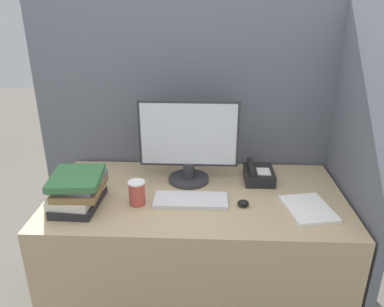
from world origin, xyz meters
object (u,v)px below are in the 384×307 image
monitor (189,144)px  mouse (243,203)px  coffee_cup (137,193)px  book_stack (78,190)px  desk_telephone (258,174)px  keyboard (191,200)px

monitor → mouse: 0.43m
mouse → coffee_cup: bearing=179.9°
coffee_cup → book_stack: size_ratio=0.40×
mouse → book_stack: size_ratio=0.18×
monitor → desk_telephone: bearing=2.6°
coffee_cup → book_stack: book_stack is taller
monitor → keyboard: monitor is taller
monitor → book_stack: bearing=-151.0°
book_stack → mouse: bearing=1.4°
monitor → book_stack: 0.61m
mouse → desk_telephone: bearing=69.8°
desk_telephone → monitor: bearing=-177.4°
monitor → mouse: size_ratio=9.43×
mouse → book_stack: 0.80m
monitor → keyboard: 0.31m
keyboard → monitor: bearing=95.2°
keyboard → book_stack: book_stack is taller
keyboard → mouse: size_ratio=6.44×
book_stack → desk_telephone: bearing=18.7°
monitor → keyboard: (0.02, -0.24, -0.21)m
monitor → desk_telephone: (0.38, 0.02, -0.18)m
monitor → desk_telephone: size_ratio=2.62×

